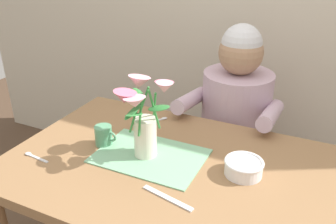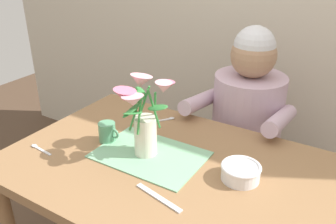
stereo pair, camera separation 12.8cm
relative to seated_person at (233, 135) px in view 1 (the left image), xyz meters
The scene contains 9 objects.
dining_table 0.63m from the seated_person, 96.81° to the right, with size 1.20×0.80×0.74m.
seated_person is the anchor object (origin of this frame).
striped_placemat 0.65m from the seated_person, 104.99° to the right, with size 0.40×0.28×0.01m, color #7AB289.
flower_vase 0.72m from the seated_person, 106.67° to the right, with size 0.22×0.23×0.30m.
ceramic_bowl 0.63m from the seated_person, 72.13° to the right, with size 0.14×0.14×0.06m.
dinner_knife 0.82m from the seated_person, 89.87° to the right, with size 0.19×0.02×0.01m, color silver.
ceramic_mug 0.74m from the seated_person, 121.20° to the right, with size 0.09×0.07×0.08m.
spoon_0 0.99m from the seated_person, 125.10° to the right, with size 0.12×0.03×0.01m.
spoon_1 0.45m from the seated_person, 129.40° to the right, with size 0.08×0.10×0.01m.
Camera 1 is at (0.46, -0.99, 1.47)m, focal length 38.39 mm.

